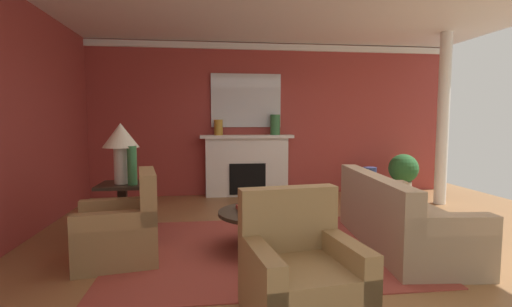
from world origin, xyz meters
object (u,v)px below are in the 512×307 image
at_px(vase_mantel_right, 275,125).
at_px(vase_on_side_table, 132,166).
at_px(potted_plant, 403,172).
at_px(fireplace, 247,167).
at_px(mantel_mirror, 246,101).
at_px(armchair_near_window, 121,232).
at_px(sofa, 399,222).
at_px(vase_tall_corner, 369,181).
at_px(coffee_table, 262,221).
at_px(armchair_facing_fireplace, 301,279).
at_px(side_table, 123,207).
at_px(table_lamp, 121,141).
at_px(vase_mantel_left, 218,127).

relative_size(vase_mantel_right, vase_on_side_table, 0.83).
bearing_deg(potted_plant, vase_on_side_table, -155.55).
relative_size(fireplace, mantel_mirror, 1.32).
bearing_deg(armchair_near_window, potted_plant, 30.55).
bearing_deg(sofa, vase_tall_corner, 72.10).
distance_m(coffee_table, vase_on_side_table, 1.70).
distance_m(armchair_facing_fireplace, vase_tall_corner, 4.98).
bearing_deg(mantel_mirror, armchair_facing_fireplace, -90.92).
xyz_separation_m(side_table, vase_tall_corner, (4.21, 2.18, -0.12)).
xyz_separation_m(coffee_table, potted_plant, (3.14, 2.61, 0.16)).
bearing_deg(armchair_facing_fireplace, vase_tall_corner, 60.28).
bearing_deg(mantel_mirror, table_lamp, -124.88).
bearing_deg(vase_on_side_table, coffee_table, -17.99).
bearing_deg(potted_plant, coffee_table, -140.29).
bearing_deg(armchair_facing_fireplace, vase_mantel_left, 95.91).
relative_size(fireplace, vase_tall_corner, 3.21).
bearing_deg(table_lamp, vase_tall_corner, 27.43).
height_order(armchair_facing_fireplace, coffee_table, armchair_facing_fireplace).
xyz_separation_m(fireplace, vase_on_side_table, (-1.67, -2.60, 0.37)).
bearing_deg(vase_on_side_table, sofa, -10.75).
height_order(table_lamp, vase_mantel_right, vase_mantel_right).
xyz_separation_m(mantel_mirror, vase_on_side_table, (-1.67, -2.72, -0.93)).
relative_size(sofa, potted_plant, 2.61).
relative_size(fireplace, vase_on_side_table, 3.79).
bearing_deg(side_table, fireplace, 53.84).
height_order(armchair_facing_fireplace, vase_tall_corner, armchair_facing_fireplace).
distance_m(table_lamp, vase_on_side_table, 0.35).
distance_m(table_lamp, vase_mantel_right, 3.40).
bearing_deg(table_lamp, side_table, -90.00).
relative_size(fireplace, potted_plant, 2.16).
distance_m(fireplace, coffee_table, 3.11).
bearing_deg(armchair_facing_fireplace, vase_on_side_table, 128.15).
relative_size(coffee_table, vase_tall_corner, 1.78).
height_order(armchair_facing_fireplace, table_lamp, table_lamp).
bearing_deg(vase_on_side_table, table_lamp, 141.34).
bearing_deg(sofa, fireplace, 114.52).
relative_size(sofa, vase_mantel_left, 7.31).
bearing_deg(vase_mantel_left, armchair_facing_fireplace, -84.09).
height_order(mantel_mirror, vase_on_side_table, mantel_mirror).
relative_size(armchair_facing_fireplace, coffee_table, 0.95).
bearing_deg(mantel_mirror, vase_mantel_right, -17.18).
relative_size(fireplace, sofa, 0.83).
height_order(fireplace, potted_plant, fireplace).
bearing_deg(mantel_mirror, armchair_near_window, -116.46).
distance_m(vase_mantel_right, vase_mantel_left, 1.10).
xyz_separation_m(sofa, vase_tall_corner, (0.94, 2.90, -0.02)).
xyz_separation_m(sofa, vase_mantel_right, (-0.91, 3.15, 1.10)).
height_order(table_lamp, potted_plant, table_lamp).
bearing_deg(sofa, mantel_mirror, 113.73).
distance_m(fireplace, vase_mantel_left, 0.95).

